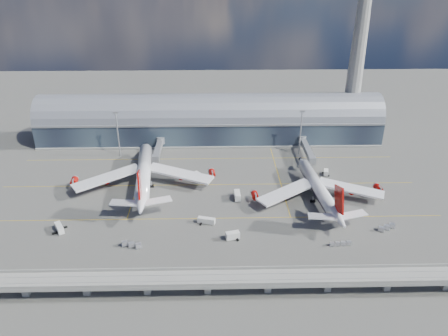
{
  "coord_description": "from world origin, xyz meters",
  "views": [
    {
      "loc": [
        2.93,
        -167.22,
        102.06
      ],
      "look_at": [
        6.88,
        10.0,
        14.0
      ],
      "focal_mm": 35.0,
      "sensor_mm": 36.0,
      "label": 1
    }
  ],
  "objects_px": {
    "floodlight_mast_left": "(118,133)",
    "airliner_right": "(319,189)",
    "service_truck_2": "(206,221)",
    "service_truck_0": "(59,228)",
    "service_truck_3": "(237,196)",
    "cargo_train_1": "(340,244)",
    "floodlight_mast_right": "(301,131)",
    "airliner_left": "(144,174)",
    "service_truck_1": "(233,236)",
    "service_truck_4": "(326,172)",
    "service_truck_5": "(198,175)",
    "control_tower": "(358,50)",
    "cargo_train_2": "(387,227)",
    "cargo_train_0": "(132,245)"
  },
  "relations": [
    {
      "from": "service_truck_5",
      "to": "cargo_train_0",
      "type": "relative_size",
      "value": 0.63
    },
    {
      "from": "floodlight_mast_right",
      "to": "airliner_left",
      "type": "distance_m",
      "value": 89.19
    },
    {
      "from": "service_truck_1",
      "to": "service_truck_4",
      "type": "distance_m",
      "value": 73.65
    },
    {
      "from": "control_tower",
      "to": "service_truck_1",
      "type": "relative_size",
      "value": 17.52
    },
    {
      "from": "service_truck_1",
      "to": "cargo_train_0",
      "type": "height_order",
      "value": "service_truck_1"
    },
    {
      "from": "service_truck_5",
      "to": "cargo_train_2",
      "type": "bearing_deg",
      "value": -69.16
    },
    {
      "from": "floodlight_mast_right",
      "to": "cargo_train_2",
      "type": "xyz_separation_m",
      "value": [
        22.8,
        -74.88,
        -12.66
      ]
    },
    {
      "from": "airliner_left",
      "to": "service_truck_4",
      "type": "xyz_separation_m",
      "value": [
        90.72,
        9.74,
        -5.03
      ]
    },
    {
      "from": "floodlight_mast_left",
      "to": "airliner_left",
      "type": "distance_m",
      "value": 40.75
    },
    {
      "from": "floodlight_mast_right",
      "to": "airliner_right",
      "type": "distance_m",
      "value": 50.9
    },
    {
      "from": "service_truck_4",
      "to": "service_truck_1",
      "type": "bearing_deg",
      "value": -119.99
    },
    {
      "from": "airliner_left",
      "to": "service_truck_3",
      "type": "xyz_separation_m",
      "value": [
        44.35,
        -13.2,
        -4.69
      ]
    },
    {
      "from": "service_truck_1",
      "to": "cargo_train_0",
      "type": "relative_size",
      "value": 0.68
    },
    {
      "from": "floodlight_mast_left",
      "to": "service_truck_2",
      "type": "relative_size",
      "value": 3.4
    },
    {
      "from": "service_truck_3",
      "to": "cargo_train_1",
      "type": "height_order",
      "value": "service_truck_3"
    },
    {
      "from": "floodlight_mast_right",
      "to": "service_truck_1",
      "type": "distance_m",
      "value": 90.58
    },
    {
      "from": "control_tower",
      "to": "cargo_train_1",
      "type": "bearing_deg",
      "value": -106.68
    },
    {
      "from": "service_truck_0",
      "to": "floodlight_mast_left",
      "type": "bearing_deg",
      "value": 50.39
    },
    {
      "from": "service_truck_5",
      "to": "cargo_train_1",
      "type": "height_order",
      "value": "service_truck_5"
    },
    {
      "from": "cargo_train_0",
      "to": "service_truck_0",
      "type": "bearing_deg",
      "value": 54.49
    },
    {
      "from": "service_truck_1",
      "to": "cargo_train_2",
      "type": "relative_size",
      "value": 0.71
    },
    {
      "from": "service_truck_5",
      "to": "cargo_train_2",
      "type": "distance_m",
      "value": 91.86
    },
    {
      "from": "service_truck_0",
      "to": "cargo_train_0",
      "type": "distance_m",
      "value": 33.05
    },
    {
      "from": "service_truck_0",
      "to": "service_truck_2",
      "type": "xyz_separation_m",
      "value": [
        59.65,
        4.34,
        -0.11
      ]
    },
    {
      "from": "floodlight_mast_left",
      "to": "airliner_right",
      "type": "bearing_deg",
      "value": -26.69
    },
    {
      "from": "floodlight_mast_left",
      "to": "airliner_right",
      "type": "height_order",
      "value": "floodlight_mast_left"
    },
    {
      "from": "airliner_right",
      "to": "control_tower",
      "type": "bearing_deg",
      "value": 60.61
    },
    {
      "from": "airliner_left",
      "to": "service_truck_4",
      "type": "height_order",
      "value": "airliner_left"
    },
    {
      "from": "service_truck_1",
      "to": "service_truck_5",
      "type": "height_order",
      "value": "service_truck_1"
    },
    {
      "from": "service_truck_4",
      "to": "cargo_train_1",
      "type": "height_order",
      "value": "service_truck_4"
    },
    {
      "from": "control_tower",
      "to": "service_truck_2",
      "type": "xyz_separation_m",
      "value": [
        -86.01,
        -96.79,
        -50.26
      ]
    },
    {
      "from": "airliner_right",
      "to": "cargo_train_2",
      "type": "relative_size",
      "value": 7.76
    },
    {
      "from": "control_tower",
      "to": "cargo_train_0",
      "type": "xyz_separation_m",
      "value": [
        -114.59,
        -112.38,
        -50.65
      ]
    },
    {
      "from": "service_truck_3",
      "to": "airliner_left",
      "type": "bearing_deg",
      "value": 160.89
    },
    {
      "from": "airliner_left",
      "to": "cargo_train_2",
      "type": "xyz_separation_m",
      "value": [
        104.27,
        -39.32,
        -5.4
      ]
    },
    {
      "from": "cargo_train_1",
      "to": "service_truck_4",
      "type": "bearing_deg",
      "value": -3.14
    },
    {
      "from": "floodlight_mast_right",
      "to": "service_truck_4",
      "type": "xyz_separation_m",
      "value": [
        9.25,
        -25.82,
        -12.29
      ]
    },
    {
      "from": "service_truck_3",
      "to": "cargo_train_0",
      "type": "relative_size",
      "value": 0.8
    },
    {
      "from": "service_truck_0",
      "to": "service_truck_3",
      "type": "xyz_separation_m",
      "value": [
        73.54,
        24.37,
        0.19
      ]
    },
    {
      "from": "floodlight_mast_right",
      "to": "service_truck_5",
      "type": "xyz_separation_m",
      "value": [
        -55.74,
        -27.24,
        -12.33
      ]
    },
    {
      "from": "control_tower",
      "to": "service_truck_5",
      "type": "bearing_deg",
      "value": -148.67
    },
    {
      "from": "service_truck_5",
      "to": "cargo_train_1",
      "type": "xyz_separation_m",
      "value": [
        56.83,
        -57.97,
        -0.54
      ]
    },
    {
      "from": "airliner_right",
      "to": "cargo_train_1",
      "type": "relative_size",
      "value": 7.28
    },
    {
      "from": "cargo_train_1",
      "to": "cargo_train_0",
      "type": "bearing_deg",
      "value": 94.1
    },
    {
      "from": "service_truck_1",
      "to": "service_truck_5",
      "type": "distance_m",
      "value": 55.04
    },
    {
      "from": "service_truck_2",
      "to": "service_truck_1",
      "type": "bearing_deg",
      "value": -121.8
    },
    {
      "from": "control_tower",
      "to": "service_truck_1",
      "type": "distance_m",
      "value": 141.05
    },
    {
      "from": "service_truck_3",
      "to": "service_truck_5",
      "type": "distance_m",
      "value": 28.46
    },
    {
      "from": "airliner_right",
      "to": "service_truck_4",
      "type": "distance_m",
      "value": 26.43
    },
    {
      "from": "service_truck_1",
      "to": "service_truck_3",
      "type": "relative_size",
      "value": 0.85
    }
  ]
}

